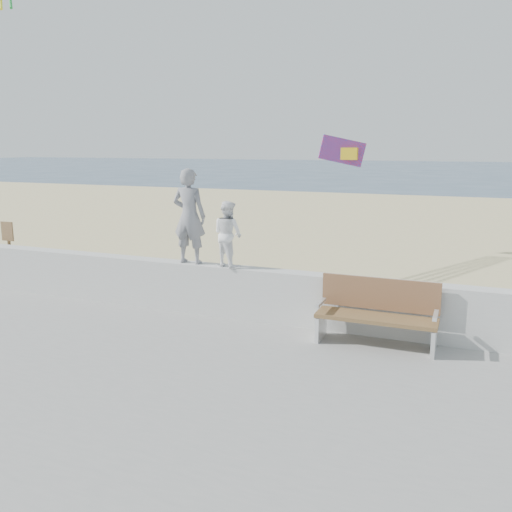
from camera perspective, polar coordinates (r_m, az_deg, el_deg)
The scene contains 8 objects.
ground at distance 8.01m, azimuth -6.27°, elevation -11.84°, with size 220.00×220.00×0.00m, color #314962.
sand at distance 16.16m, azimuth 8.90°, elevation 0.26°, with size 90.00×40.00×0.08m, color beige.
seawall at distance 9.51m, azimuth -0.67°, elevation -3.94°, with size 30.00×0.35×0.90m, color silver.
adult at distance 9.75m, azimuth -7.04°, elevation 4.17°, with size 0.62×0.41×1.70m, color gray.
child at distance 9.45m, azimuth -2.97°, elevation 2.34°, with size 0.56×0.44×1.16m, color white.
bench at distance 8.47m, azimuth 12.64°, elevation -5.77°, with size 1.80×0.57×1.00m.
parafoil_kite at distance 10.14m, azimuth 9.16°, elevation 10.83°, with size 0.88×0.47×0.59m.
sign at distance 13.09m, azimuth -24.54°, elevation 0.72°, with size 0.32×0.07×1.46m.
Camera 1 is at (3.52, -6.46, 3.17)m, focal length 38.00 mm.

